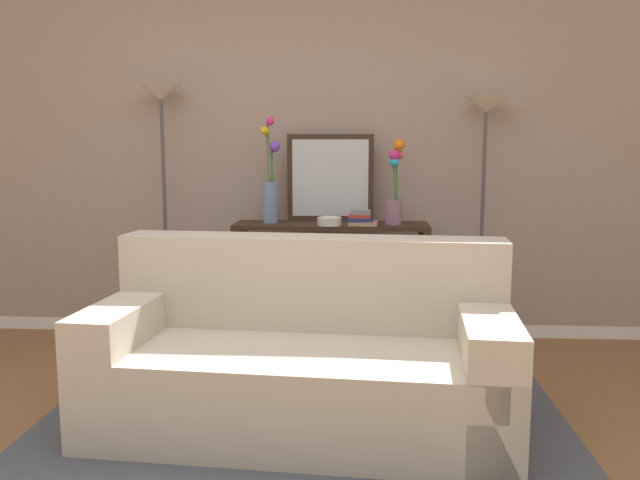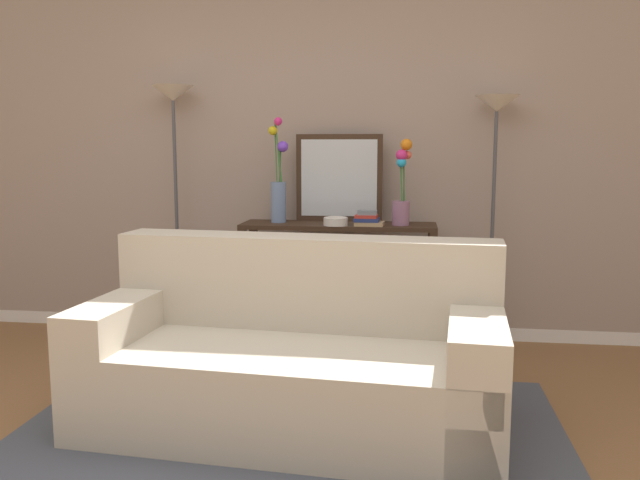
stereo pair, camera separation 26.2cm
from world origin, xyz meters
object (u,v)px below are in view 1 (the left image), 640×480
fruit_bowl (329,221)px  floor_lamp_left (162,141)px  floor_lamp_right (485,152)px  book_stack (361,219)px  vase_tall_flowers (271,185)px  book_row_under_console (276,337)px  wall_mirror (330,178)px  couch (303,362)px  console_table (331,263)px  vase_short_flowers (395,191)px

fruit_bowl → floor_lamp_left: bearing=169.7°
floor_lamp_right → book_stack: size_ratio=8.55×
vase_tall_flowers → book_row_under_console: size_ratio=2.24×
vase_tall_flowers → wall_mirror: bearing=18.5°
couch → wall_mirror: bearing=87.5°
couch → floor_lamp_left: size_ratio=1.15×
console_table → book_row_under_console: size_ratio=4.13×
floor_lamp_right → wall_mirror: bearing=177.2°
vase_tall_flowers → book_stack: 0.64m
vase_tall_flowers → vase_short_flowers: vase_tall_flowers is taller
couch → vase_short_flowers: 1.50m
book_stack → floor_lamp_left: bearing=171.7°
vase_short_flowers → book_stack: bearing=-164.8°
console_table → wall_mirror: wall_mirror is taller
wall_mirror → book_row_under_console: wall_mirror is taller
wall_mirror → book_row_under_console: 1.13m
couch → console_table: (0.07, 1.26, 0.25)m
wall_mirror → fruit_bowl: 0.37m
console_table → fruit_bowl: bearing=-93.2°
wall_mirror → vase_short_flowers: 0.46m
vase_short_flowers → book_row_under_console: vase_short_flowers is taller
vase_tall_flowers → book_row_under_console: vase_tall_flowers is taller
floor_lamp_left → floor_lamp_right: floor_lamp_left is taller
book_stack → book_row_under_console: (-0.56, 0.10, -0.82)m
floor_lamp_left → vase_short_flowers: (1.54, -0.14, -0.31)m
book_stack → couch: bearing=-103.0°
wall_mirror → vase_tall_flowers: vase_tall_flowers is taller
couch → floor_lamp_left: 2.02m
vase_tall_flowers → book_row_under_console: bearing=-29.7°
vase_short_flowers → book_stack: (-0.21, -0.06, -0.18)m
fruit_bowl → book_stack: (0.20, 0.01, 0.02)m
console_table → wall_mirror: (-0.01, 0.15, 0.55)m
vase_short_flowers → book_row_under_console: 1.26m
vase_tall_flowers → vase_short_flowers: bearing=-3.9°
fruit_bowl → console_table: bearing=86.8°
floor_lamp_right → vase_tall_flowers: floor_lamp_right is taller
floor_lamp_left → book_stack: floor_lamp_left is taller
wall_mirror → book_stack: size_ratio=3.01×
vase_short_flowers → wall_mirror: bearing=156.3°
couch → console_table: size_ratio=1.57×
couch → floor_lamp_right: 1.98m
vase_short_flowers → book_row_under_console: bearing=177.2°
wall_mirror → book_stack: bearing=-49.1°
wall_mirror → vase_tall_flowers: bearing=-161.5°
wall_mirror → vase_tall_flowers: 0.41m
couch → floor_lamp_right: floor_lamp_right is taller
couch → vase_tall_flowers: vase_tall_flowers is taller
fruit_bowl → book_stack: book_stack is taller
floor_lamp_left → wall_mirror: bearing=2.5°
vase_tall_flowers → book_stack: vase_tall_flowers is taller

